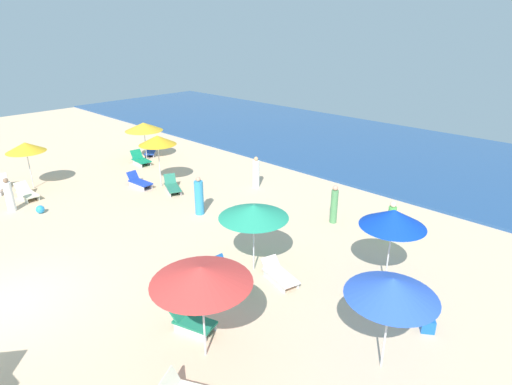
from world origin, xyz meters
name	(u,v)px	position (x,y,z in m)	size (l,w,h in m)	color
ground_plane	(8,303)	(0.00, 0.00, 0.00)	(60.00, 60.00, 0.00)	beige
ocean	(383,149)	(0.00, 22.71, 0.06)	(60.00, 14.58, 0.12)	#264C84
umbrella_0	(392,288)	(9.21, 5.46, 2.26)	(2.12, 2.12, 2.51)	silver
umbrella_1	(201,275)	(5.86, 2.75, 2.35)	(2.42, 2.42, 2.56)	silver
lounge_chair_1_1	(192,322)	(4.88, 3.09, 0.27)	(1.35, 0.91, 0.69)	silver
umbrella_2	(157,140)	(-4.96, 8.78, 2.42)	(1.85, 1.85, 2.66)	silver
lounge_chair_2_0	(172,187)	(-3.90, 8.73, 0.26)	(1.59, 1.13, 0.74)	silver
lounge_chair_2_1	(139,182)	(-5.64, 7.94, 0.27)	(1.50, 0.67, 0.72)	silver
umbrella_3	(144,127)	(-9.37, 10.73, 2.07)	(2.23, 2.23, 2.32)	silver
lounge_chair_3_0	(141,160)	(-8.88, 10.01, 0.29)	(1.43, 0.76, 0.78)	silver
lounge_chair_3_1	(150,151)	(-10.18, 11.51, 0.24)	(1.54, 1.41, 0.65)	silver
umbrella_4	(393,218)	(7.57, 8.72, 2.32)	(2.00, 2.00, 2.59)	silver
umbrella_5	(254,211)	(3.96, 6.42, 2.16)	(2.28, 2.28, 2.38)	silver
lounge_chair_5_0	(279,274)	(5.02, 6.51, 0.23)	(1.56, 0.95, 0.58)	silver
lounge_chair_5_1	(225,274)	(3.81, 5.28, 0.26)	(1.26, 0.70, 0.71)	silver
umbrella_6	(25,147)	(-9.37, 4.12, 2.15)	(1.85, 1.85, 2.39)	silver
lounge_chair_6_1	(27,193)	(-8.16, 3.40, 0.26)	(1.51, 0.65, 0.68)	silver
beachgoer_0	(256,173)	(-1.35, 12.05, 0.76)	(0.46, 0.46, 1.62)	white
beachgoer_1	(9,196)	(-7.12, 2.41, 0.72)	(0.49, 0.49, 1.55)	white
beachgoer_2	(199,197)	(-0.88, 8.01, 0.79)	(0.53, 0.53, 1.71)	#3396D0
beachgoer_3	(391,221)	(6.19, 11.66, 0.75)	(0.40, 0.40, 1.56)	#50B451
beachgoer_4	(334,205)	(3.81, 11.34, 0.78)	(0.40, 0.40, 1.65)	#519358
cooler_box_0	(426,322)	(9.40, 7.59, 0.19)	(0.58, 0.36, 0.38)	blue
beach_ball_2	(40,209)	(-5.97, 3.19, 0.18)	(0.36, 0.36, 0.36)	#299CE2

